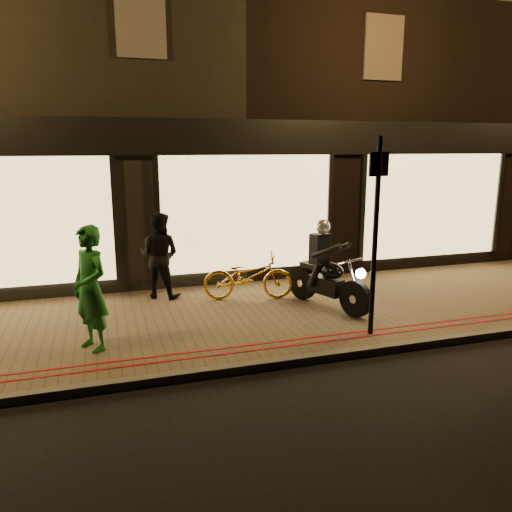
# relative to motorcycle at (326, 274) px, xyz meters

# --- Properties ---
(ground) EXTENTS (90.00, 90.00, 0.00)m
(ground) POSITION_rel_motorcycle_xyz_m (-0.88, -1.95, -0.73)
(ground) COLOR black
(ground) RESTS_ON ground
(sidewalk) EXTENTS (50.00, 4.00, 0.12)m
(sidewalk) POSITION_rel_motorcycle_xyz_m (-0.88, 0.05, -0.67)
(sidewalk) COLOR brown
(sidewalk) RESTS_ON ground
(kerb_stone) EXTENTS (50.00, 0.14, 0.12)m
(kerb_stone) POSITION_rel_motorcycle_xyz_m (-0.88, -1.90, -0.67)
(kerb_stone) COLOR #59544C
(kerb_stone) RESTS_ON ground
(red_kerb_lines) EXTENTS (50.00, 0.26, 0.01)m
(red_kerb_lines) POSITION_rel_motorcycle_xyz_m (-0.88, -1.40, -0.61)
(red_kerb_lines) COLOR #99100D
(red_kerb_lines) RESTS_ON sidewalk
(building_row) EXTENTS (48.00, 10.11, 8.50)m
(building_row) POSITION_rel_motorcycle_xyz_m (-0.88, 7.04, 3.51)
(building_row) COLOR black
(building_row) RESTS_ON ground
(motorcycle) EXTENTS (0.87, 1.85, 1.59)m
(motorcycle) POSITION_rel_motorcycle_xyz_m (0.00, 0.00, 0.00)
(motorcycle) COLOR black
(motorcycle) RESTS_ON sidewalk
(sign_post) EXTENTS (0.35, 0.10, 3.00)m
(sign_post) POSITION_rel_motorcycle_xyz_m (0.11, -1.41, 1.06)
(sign_post) COLOR black
(sign_post) RESTS_ON sidewalk
(bicycle_gold) EXTENTS (1.79, 0.95, 0.89)m
(bicycle_gold) POSITION_rel_motorcycle_xyz_m (-1.20, 0.88, -0.17)
(bicycle_gold) COLOR gold
(bicycle_gold) RESTS_ON sidewalk
(person_green) EXTENTS (0.72, 0.78, 1.80)m
(person_green) POSITION_rel_motorcycle_xyz_m (-4.00, -0.75, 0.28)
(person_green) COLOR #20792D
(person_green) RESTS_ON sidewalk
(person_dark) EXTENTS (1.00, 0.94, 1.64)m
(person_dark) POSITION_rel_motorcycle_xyz_m (-2.78, 1.52, 0.21)
(person_dark) COLOR black
(person_dark) RESTS_ON sidewalk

